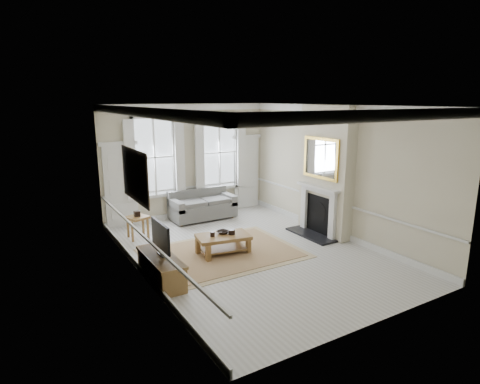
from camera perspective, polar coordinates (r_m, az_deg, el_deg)
floor at (r=9.55m, az=1.60°, el=-8.60°), size 7.20×7.20×0.00m
ceiling at (r=8.88m, az=1.74°, el=12.24°), size 7.20×7.20×0.00m
back_wall at (r=12.21m, az=-7.44°, el=4.37°), size 5.20×0.00×5.20m
left_wall at (r=8.01m, az=-14.25°, el=-0.54°), size 0.00×7.20×7.20m
right_wall at (r=10.66m, az=13.57°, el=2.84°), size 0.00×7.20×7.20m
window_left at (r=11.76m, az=-12.09°, el=4.84°), size 1.26×0.20×2.20m
window_right at (r=12.58m, az=-2.97°, el=5.64°), size 1.26×0.20×2.20m
door_left at (r=11.63m, az=-16.59°, el=0.73°), size 0.90×0.08×2.30m
door_right at (r=13.20m, az=0.89°, el=2.71°), size 0.90×0.08×2.30m
painting at (r=8.23m, az=-14.73°, el=2.29°), size 0.05×1.66×1.06m
chimney_breast at (r=10.68m, az=12.15°, el=2.94°), size 0.35×1.70×3.38m
hearth at (r=10.83m, az=10.06°, el=-6.01°), size 0.55×1.50×0.05m
fireplace at (r=10.74m, az=11.01°, el=-2.25°), size 0.21×1.45×1.33m
mirror at (r=10.49m, az=11.37°, el=4.72°), size 0.06×1.26×1.06m
sofa at (r=12.13m, az=-5.45°, el=-2.10°), size 1.90×0.93×0.87m
side_table at (r=10.68m, az=-14.38°, el=-3.94°), size 0.61×0.61×0.59m
rug at (r=9.50m, az=-2.39°, el=-8.65°), size 3.50×2.60×0.02m
coffee_table at (r=9.38m, az=-2.41°, el=-6.61°), size 1.31×0.90×0.45m
ceramic_pot_a at (r=9.26m, az=-3.94°, el=-5.98°), size 0.11×0.11×0.11m
ceramic_pot_b at (r=9.38m, az=-1.19°, el=-5.70°), size 0.16×0.16×0.11m
bowl at (r=9.44m, az=-2.44°, el=-5.72°), size 0.35×0.35×0.07m
tv_stand at (r=8.20m, az=-11.16°, el=-10.62°), size 0.48×1.51×0.54m
tv at (r=7.97m, az=-11.21°, el=-6.21°), size 0.08×0.90×0.68m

